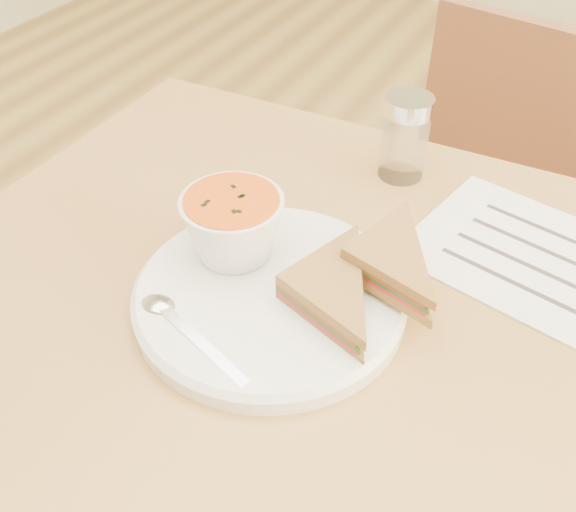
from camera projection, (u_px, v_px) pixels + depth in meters
The scene contains 8 objects.
chair_far at pixel (451, 276), 1.17m from camera, with size 0.37×0.37×0.83m, color brown, non-canonical shape.
plate at pixel (270, 296), 0.64m from camera, with size 0.27×0.27×0.02m, color white, non-canonical shape.
soup_bowl at pixel (233, 229), 0.65m from camera, with size 0.10×0.10×0.07m, color white, non-canonical shape.
sandwich_half_a at pixel (276, 289), 0.61m from camera, with size 0.11×0.11×0.03m, color #AC7B3C, non-canonical shape.
sandwich_half_b at pixel (340, 261), 0.62m from camera, with size 0.11×0.11×0.03m, color #AC7B3C, non-canonical shape.
spoon at pixel (192, 335), 0.58m from camera, with size 0.18×0.04×0.01m, color silver, non-canonical shape.
paper_menu at pixel (541, 261), 0.69m from camera, with size 0.27×0.20×0.00m, color white, non-canonical shape.
condiment_shaker at pixel (405, 137), 0.78m from camera, with size 0.06×0.06×0.11m, color silver, non-canonical shape.
Camera 1 is at (0.11, -0.42, 1.21)m, focal length 40.00 mm.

